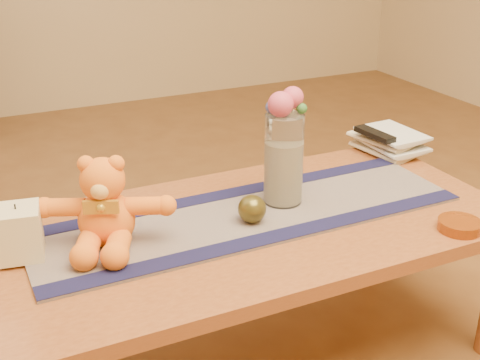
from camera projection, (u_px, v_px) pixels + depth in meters
name	position (u px, v px, depth m)	size (l,w,h in m)	color
floor	(255.00, 353.00, 1.89)	(5.50, 5.50, 0.00)	brown
coffee_table_top	(256.00, 227.00, 1.72)	(1.40, 0.70, 0.04)	brown
table_leg_bl	(11.00, 298.00, 1.80)	(0.07, 0.07, 0.41)	brown
table_leg_br	(375.00, 212.00, 2.30)	(0.07, 0.07, 0.41)	brown
persian_runner	(249.00, 215.00, 1.73)	(1.20, 0.35, 0.01)	#171943
runner_border_near	(275.00, 236.00, 1.61)	(1.20, 0.06, 0.00)	#121238
runner_border_far	(227.00, 194.00, 1.85)	(1.20, 0.06, 0.00)	#121238
teddy_bear	(105.00, 202.00, 1.55)	(0.32, 0.27, 0.22)	orange
pillar_candle	(19.00, 232.00, 1.50)	(0.11, 0.11, 0.13)	beige
candle_wick	(15.00, 207.00, 1.47)	(0.00, 0.00, 0.01)	black
glass_vase	(284.00, 159.00, 1.75)	(0.11, 0.11, 0.26)	silver
potpourri_fill	(283.00, 172.00, 1.77)	(0.09, 0.09, 0.18)	beige
rose_left	(281.00, 104.00, 1.67)	(0.07, 0.07, 0.07)	#C74663
rose_right	(293.00, 97.00, 1.70)	(0.06, 0.06, 0.06)	#C74663
blue_flower_back	(282.00, 101.00, 1.72)	(0.04, 0.04, 0.04)	#454E95
blue_flower_side	(272.00, 107.00, 1.70)	(0.04, 0.04, 0.04)	#454E95
leaf_sprig	(302.00, 109.00, 1.69)	(0.03, 0.03, 0.03)	#33662D
bronze_ball	(252.00, 209.00, 1.67)	(0.08, 0.08, 0.08)	#4A4118
book_bottom	(371.00, 154.00, 2.14)	(0.17, 0.22, 0.02)	beige
book_lower	(373.00, 149.00, 2.13)	(0.16, 0.22, 0.02)	beige
book_upper	(370.00, 143.00, 2.13)	(0.17, 0.22, 0.02)	beige
book_top	(373.00, 138.00, 2.12)	(0.16, 0.22, 0.02)	beige
tv_remote	(375.00, 134.00, 2.10)	(0.04, 0.16, 0.02)	black
amber_dish	(459.00, 225.00, 1.65)	(0.11, 0.11, 0.03)	#BF5914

